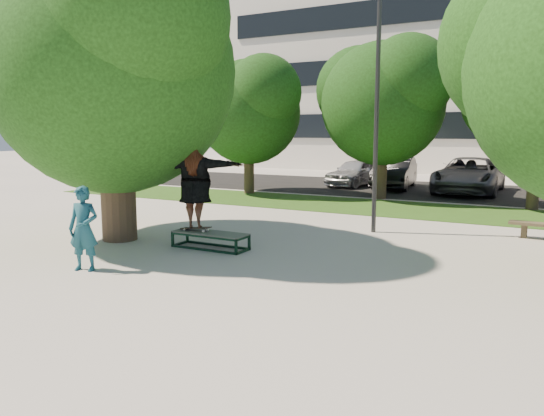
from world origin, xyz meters
The scene contains 15 objects.
ground centered at (0.00, 0.00, 0.00)m, with size 120.00×120.00×0.00m, color #9D9990.
grass_strip centered at (1.00, 9.50, 0.01)m, with size 30.00×4.00×0.02m, color #264614.
asphalt_strip centered at (0.00, 16.00, 0.01)m, with size 40.00×8.00×0.01m, color black.
tree_left centered at (-4.29, 1.09, 4.42)m, with size 6.96×5.95×7.12m.
bg_tree_left centered at (-6.57, 11.07, 3.73)m, with size 5.28×4.51×5.77m.
bg_tree_mid centered at (-1.08, 12.08, 4.02)m, with size 5.76×4.92×6.24m.
bg_tree_right centered at (4.43, 11.57, 3.49)m, with size 5.04×4.31×5.43m.
lamppost centered at (1.00, 5.00, 3.15)m, with size 0.25×0.15×6.11m.
office_building centered at (-2.00, 31.98, 8.00)m, with size 30.00×14.12×16.00m.
grind_box centered at (-1.66, 1.27, 0.19)m, with size 1.80×0.60×0.38m.
skater_rig centered at (-2.07, 1.27, 1.39)m, with size 2.37×1.49×1.96m.
bystander centered at (-2.67, -1.48, 0.82)m, with size 0.60×0.39×1.64m, color #174A59.
car_silver_a centered at (-3.50, 16.10, 0.67)m, with size 1.57×3.91×1.33m, color silver.
car_dark centered at (-1.55, 15.96, 0.74)m, with size 1.56×4.47×1.47m, color black.
car_grey centered at (1.80, 15.73, 0.77)m, with size 2.55×5.53×1.54m, color #5D5D62.
Camera 1 is at (5.30, -8.50, 2.68)m, focal length 35.00 mm.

